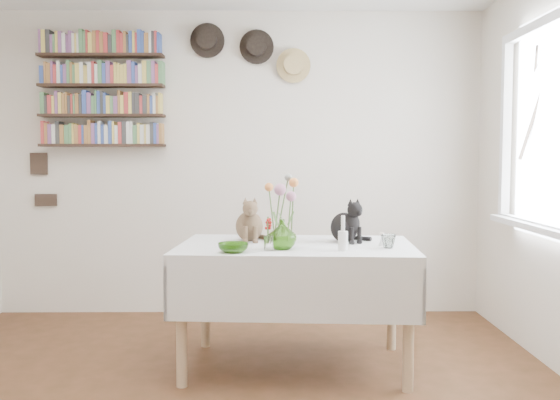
{
  "coord_description": "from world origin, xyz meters",
  "views": [
    {
      "loc": [
        0.29,
        -2.93,
        1.31
      ],
      "look_at": [
        0.33,
        0.77,
        1.05
      ],
      "focal_mm": 40.0,
      "sensor_mm": 36.0,
      "label": 1
    }
  ],
  "objects_px": {
    "flower_vase": "(282,234)",
    "dining_table": "(296,275)",
    "black_cat": "(344,219)",
    "bookshelf_unit": "(102,90)",
    "tabby_cat": "(249,218)"
  },
  "relations": [
    {
      "from": "tabby_cat",
      "to": "bookshelf_unit",
      "type": "bearing_deg",
      "value": 132.58
    },
    {
      "from": "black_cat",
      "to": "flower_vase",
      "type": "relative_size",
      "value": 1.63
    },
    {
      "from": "black_cat",
      "to": "flower_vase",
      "type": "distance_m",
      "value": 0.51
    },
    {
      "from": "tabby_cat",
      "to": "black_cat",
      "type": "bearing_deg",
      "value": -11.51
    },
    {
      "from": "dining_table",
      "to": "black_cat",
      "type": "bearing_deg",
      "value": 20.72
    },
    {
      "from": "dining_table",
      "to": "bookshelf_unit",
      "type": "distance_m",
      "value": 2.36
    },
    {
      "from": "dining_table",
      "to": "flower_vase",
      "type": "relative_size",
      "value": 8.53
    },
    {
      "from": "tabby_cat",
      "to": "bookshelf_unit",
      "type": "height_order",
      "value": "bookshelf_unit"
    },
    {
      "from": "black_cat",
      "to": "dining_table",
      "type": "bearing_deg",
      "value": 168.38
    },
    {
      "from": "tabby_cat",
      "to": "black_cat",
      "type": "relative_size",
      "value": 1.02
    },
    {
      "from": "dining_table",
      "to": "tabby_cat",
      "type": "distance_m",
      "value": 0.48
    },
    {
      "from": "flower_vase",
      "to": "dining_table",
      "type": "bearing_deg",
      "value": 65.94
    },
    {
      "from": "black_cat",
      "to": "bookshelf_unit",
      "type": "height_order",
      "value": "bookshelf_unit"
    },
    {
      "from": "tabby_cat",
      "to": "flower_vase",
      "type": "xyz_separation_m",
      "value": [
        0.21,
        -0.38,
        -0.06
      ]
    },
    {
      "from": "black_cat",
      "to": "bookshelf_unit",
      "type": "distance_m",
      "value": 2.37
    }
  ]
}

